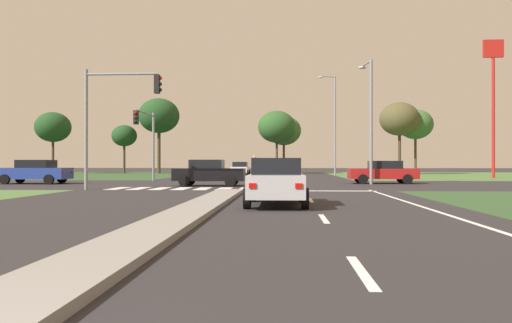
% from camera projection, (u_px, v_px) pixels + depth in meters
% --- Properties ---
extents(ground_plane, '(200.00, 200.00, 0.00)m').
position_uv_depth(ground_plane, '(244.00, 185.00, 31.72)').
color(ground_plane, '#282628').
extents(grass_verge_far_left, '(35.00, 35.00, 0.01)m').
position_uv_depth(grass_verge_far_left, '(41.00, 175.00, 57.61)').
color(grass_verge_far_left, '#2D4C28').
rests_on(grass_verge_far_left, ground).
extents(grass_verge_far_right, '(35.00, 35.00, 0.01)m').
position_uv_depth(grass_verge_far_right, '(494.00, 175.00, 54.76)').
color(grass_verge_far_right, '#476B38').
rests_on(grass_verge_far_right, ground).
extents(median_island_near, '(1.20, 22.00, 0.14)m').
position_uv_depth(median_island_near, '(185.00, 214.00, 12.75)').
color(median_island_near, gray).
rests_on(median_island_near, ground).
extents(median_island_far, '(1.20, 36.00, 0.14)m').
position_uv_depth(median_island_far, '(262.00, 174.00, 56.68)').
color(median_island_far, gray).
rests_on(median_island_far, ground).
extents(lane_dash_near, '(0.14, 2.00, 0.01)m').
position_uv_depth(lane_dash_near, '(361.00, 272.00, 6.34)').
color(lane_dash_near, silver).
rests_on(lane_dash_near, ground).
extents(lane_dash_second, '(0.14, 2.00, 0.01)m').
position_uv_depth(lane_dash_second, '(324.00, 219.00, 12.33)').
color(lane_dash_second, silver).
rests_on(lane_dash_second, ground).
extents(lane_dash_third, '(0.14, 2.00, 0.01)m').
position_uv_depth(lane_dash_third, '(311.00, 200.00, 18.32)').
color(lane_dash_third, silver).
rests_on(lane_dash_third, ground).
extents(edge_line_right, '(0.14, 24.00, 0.01)m').
position_uv_depth(edge_line_right, '(446.00, 214.00, 13.37)').
color(edge_line_right, silver).
rests_on(edge_line_right, ground).
extents(stop_bar_near, '(6.40, 0.50, 0.01)m').
position_uv_depth(stop_bar_near, '(310.00, 191.00, 24.52)').
color(stop_bar_near, silver).
rests_on(stop_bar_near, ground).
extents(crosswalk_bar_near, '(0.70, 2.80, 0.01)m').
position_uv_depth(crosswalk_bar_near, '(118.00, 188.00, 26.89)').
color(crosswalk_bar_near, silver).
rests_on(crosswalk_bar_near, ground).
extents(crosswalk_bar_second, '(0.70, 2.80, 0.01)m').
position_uv_depth(crosswalk_bar_second, '(139.00, 188.00, 26.83)').
color(crosswalk_bar_second, silver).
rests_on(crosswalk_bar_second, ground).
extents(crosswalk_bar_third, '(0.70, 2.80, 0.01)m').
position_uv_depth(crosswalk_bar_third, '(160.00, 189.00, 26.76)').
color(crosswalk_bar_third, silver).
rests_on(crosswalk_bar_third, ground).
extents(crosswalk_bar_fourth, '(0.70, 2.80, 0.01)m').
position_uv_depth(crosswalk_bar_fourth, '(182.00, 189.00, 26.70)').
color(crosswalk_bar_fourth, silver).
rests_on(crosswalk_bar_fourth, ground).
extents(crosswalk_bar_fifth, '(0.70, 2.80, 0.01)m').
position_uv_depth(crosswalk_bar_fifth, '(203.00, 189.00, 26.63)').
color(crosswalk_bar_fifth, silver).
rests_on(crosswalk_bar_fifth, ground).
extents(crosswalk_bar_sixth, '(0.70, 2.80, 0.01)m').
position_uv_depth(crosswalk_bar_sixth, '(224.00, 189.00, 26.57)').
color(crosswalk_bar_sixth, silver).
rests_on(crosswalk_bar_sixth, ground).
extents(crosswalk_bar_seventh, '(0.70, 2.80, 0.01)m').
position_uv_depth(crosswalk_bar_seventh, '(246.00, 189.00, 26.50)').
color(crosswalk_bar_seventh, silver).
rests_on(crosswalk_bar_seventh, ground).
extents(crosswalk_bar_eighth, '(0.70, 2.80, 0.01)m').
position_uv_depth(crosswalk_bar_eighth, '(268.00, 189.00, 26.44)').
color(crosswalk_bar_eighth, silver).
rests_on(crosswalk_bar_eighth, ground).
extents(car_white_near, '(1.96, 4.37, 1.48)m').
position_uv_depth(car_white_near, '(240.00, 169.00, 53.67)').
color(car_white_near, silver).
rests_on(car_white_near, ground).
extents(car_black_second, '(4.24, 2.03, 1.57)m').
position_uv_depth(car_black_second, '(209.00, 173.00, 29.78)').
color(car_black_second, black).
rests_on(car_black_second, ground).
extents(car_silver_third, '(1.95, 4.43, 1.54)m').
position_uv_depth(car_silver_third, '(277.00, 181.00, 16.32)').
color(car_silver_third, '#B7B7BC').
rests_on(car_silver_third, ground).
extents(car_blue_fourth, '(4.59, 2.09, 1.58)m').
position_uv_depth(car_blue_fourth, '(35.00, 172.00, 32.93)').
color(car_blue_fourth, navy).
rests_on(car_blue_fourth, ground).
extents(car_red_fifth, '(4.51, 1.96, 1.51)m').
position_uv_depth(car_red_fifth, '(383.00, 172.00, 33.35)').
color(car_red_fifth, '#A31919').
rests_on(car_red_fifth, ground).
extents(traffic_signal_near_left, '(4.03, 0.32, 6.16)m').
position_uv_depth(traffic_signal_near_left, '(112.00, 108.00, 25.49)').
color(traffic_signal_near_left, gray).
rests_on(traffic_signal_near_left, ground).
extents(traffic_signal_far_left, '(0.32, 4.91, 5.27)m').
position_uv_depth(traffic_signal_far_left, '(147.00, 132.00, 36.91)').
color(traffic_signal_far_left, gray).
rests_on(traffic_signal_far_left, ground).
extents(street_lamp_second, '(0.68, 1.87, 8.04)m').
position_uv_depth(street_lamp_second, '(370.00, 114.00, 32.36)').
color(street_lamp_second, gray).
rests_on(street_lamp_second, ground).
extents(street_lamp_third, '(1.99, 0.79, 10.92)m').
position_uv_depth(street_lamp_third, '(334.00, 121.00, 54.88)').
color(street_lamp_third, gray).
rests_on(street_lamp_third, ground).
extents(pedestrian_at_median, '(0.34, 0.34, 1.84)m').
position_uv_depth(pedestrian_at_median, '(255.00, 164.00, 40.88)').
color(pedestrian_at_median, '#335184').
rests_on(pedestrian_at_median, median_island_far).
extents(fastfood_pole_sign, '(1.80, 0.40, 12.58)m').
position_uv_depth(fastfood_pole_sign, '(493.00, 78.00, 45.45)').
color(fastfood_pole_sign, red).
rests_on(fastfood_pole_sign, ground).
extents(treeline_near, '(4.57, 4.57, 7.95)m').
position_uv_depth(treeline_near, '(53.00, 127.00, 64.74)').
color(treeline_near, '#423323').
rests_on(treeline_near, ground).
extents(treeline_second, '(3.33, 3.33, 6.40)m').
position_uv_depth(treeline_second, '(124.00, 136.00, 66.33)').
color(treeline_second, '#423323').
rests_on(treeline_second, ground).
extents(treeline_third, '(5.27, 5.27, 9.71)m').
position_uv_depth(treeline_third, '(159.00, 116.00, 64.55)').
color(treeline_third, '#423323').
rests_on(treeline_third, ground).
extents(treeline_fourth, '(4.51, 4.51, 7.51)m').
position_uv_depth(treeline_fourth, '(284.00, 131.00, 65.19)').
color(treeline_fourth, '#423323').
rests_on(treeline_fourth, ground).
extents(treeline_fifth, '(4.76, 4.76, 7.96)m').
position_uv_depth(treeline_fifth, '(277.00, 127.00, 63.21)').
color(treeline_fifth, '#423323').
rests_on(treeline_fifth, ground).
extents(treeline_sixth, '(4.73, 4.73, 8.67)m').
position_uv_depth(treeline_sixth, '(399.00, 119.00, 60.13)').
color(treeline_sixth, '#423323').
rests_on(treeline_sixth, ground).
extents(treeline_seventh, '(4.29, 4.29, 7.94)m').
position_uv_depth(treeline_seventh, '(415.00, 125.00, 61.34)').
color(treeline_seventh, '#423323').
rests_on(treeline_seventh, ground).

